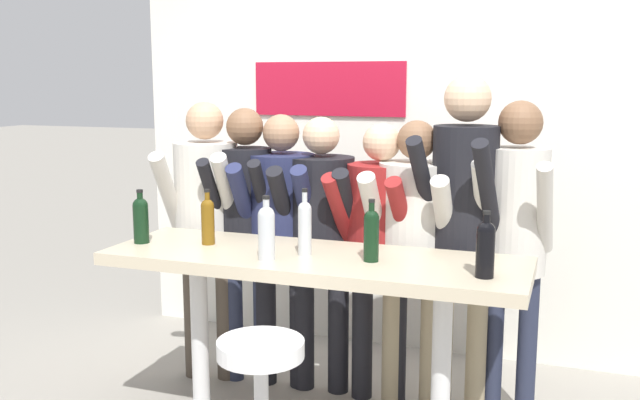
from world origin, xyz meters
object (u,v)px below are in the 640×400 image
at_px(wine_bottle_5, 266,230).
at_px(person_rightmost, 516,225).
at_px(wine_bottle_0, 208,219).
at_px(wine_bottle_3, 371,233).
at_px(person_center_right, 380,234).
at_px(wine_bottle_1, 141,218).
at_px(person_far_left, 207,211).
at_px(person_far_right, 463,208).
at_px(person_center, 321,226).
at_px(wine_bottle_2, 485,246).
at_px(person_center_left, 281,223).
at_px(tasting_table, 313,287).
at_px(person_right, 414,236).
at_px(person_left, 246,213).
at_px(wine_bottle_4, 305,225).

bearing_deg(wine_bottle_5, person_rightmost, 36.54).
distance_m(wine_bottle_0, wine_bottle_3, 0.87).
height_order(person_center_right, wine_bottle_1, person_center_right).
relative_size(person_far_left, wine_bottle_5, 5.59).
bearing_deg(wine_bottle_3, person_far_right, 60.61).
height_order(person_rightmost, wine_bottle_0, person_rightmost).
height_order(person_center, wine_bottle_2, person_center).
xyz_separation_m(person_center_left, person_rightmost, (1.31, -0.01, 0.08)).
relative_size(wine_bottle_0, wine_bottle_2, 0.99).
relative_size(tasting_table, wine_bottle_2, 7.06).
xyz_separation_m(person_right, wine_bottle_5, (-0.53, -0.75, 0.14)).
xyz_separation_m(person_center_right, person_right, (0.20, -0.02, 0.01)).
height_order(person_far_left, person_far_right, person_far_right).
xyz_separation_m(person_left, person_center_left, (0.22, 0.02, -0.04)).
bearing_deg(person_far_left, person_left, -2.74).
distance_m(person_left, person_center_left, 0.22).
relative_size(tasting_table, person_center_left, 1.25).
distance_m(person_center_right, person_rightmost, 0.73).
bearing_deg(person_far_right, tasting_table, -130.29).
distance_m(person_center_left, wine_bottle_3, 0.98).
bearing_deg(person_center_right, wine_bottle_4, -101.54).
bearing_deg(person_left, wine_bottle_3, -41.66).
bearing_deg(person_left, wine_bottle_2, -34.26).
xyz_separation_m(person_center_left, person_center, (0.24, 0.01, -0.01)).
bearing_deg(wine_bottle_0, person_center, 57.50).
distance_m(person_far_left, wine_bottle_3, 1.33).
bearing_deg(person_rightmost, wine_bottle_3, -130.86).
bearing_deg(person_right, wine_bottle_1, -151.86).
xyz_separation_m(person_far_right, wine_bottle_0, (-1.20, -0.53, -0.04)).
distance_m(person_right, wine_bottle_1, 1.44).
xyz_separation_m(person_center_left, wine_bottle_3, (0.72, -0.65, 0.13)).
xyz_separation_m(person_far_left, person_center_right, (1.05, 0.03, -0.07)).
relative_size(person_far_right, person_rightmost, 1.08).
height_order(person_center, wine_bottle_1, person_center).
height_order(person_center, person_right, person_center).
bearing_deg(person_right, person_left, -179.98).
bearing_deg(wine_bottle_5, wine_bottle_1, 172.23).
bearing_deg(tasting_table, wine_bottle_1, -176.36).
relative_size(person_right, wine_bottle_0, 5.67).
distance_m(person_center, wine_bottle_5, 0.81).
bearing_deg(person_rightmost, person_left, -177.97).
bearing_deg(person_center_right, wine_bottle_2, -41.99).
distance_m(person_left, person_far_right, 1.28).
xyz_separation_m(tasting_table, person_center, (-0.19, 0.64, 0.16)).
height_order(person_right, wine_bottle_4, person_right).
bearing_deg(wine_bottle_4, person_left, 134.36).
bearing_deg(person_center_left, wine_bottle_1, -131.70).
distance_m(tasting_table, wine_bottle_4, 0.31).
distance_m(person_left, wine_bottle_4, 0.88).
bearing_deg(person_center, wine_bottle_4, -81.60).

